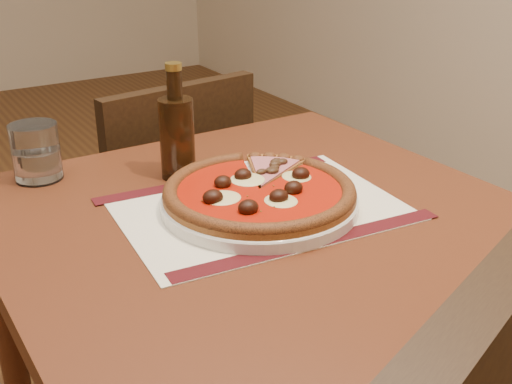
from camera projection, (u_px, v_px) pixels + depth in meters
table at (263, 270)px, 1.04m from camera, size 0.81×0.81×0.75m
chair_far at (164, 216)px, 1.62m from camera, size 0.44×0.44×0.83m
placemat at (259, 208)px, 1.02m from camera, size 0.46×0.35×0.00m
plate at (259, 202)px, 1.02m from camera, size 0.31×0.31×0.02m
pizza at (259, 191)px, 1.01m from camera, size 0.30×0.30×0.04m
ham_slice at (273, 167)px, 1.11m from camera, size 0.14×0.14×0.02m
water_glass at (36, 152)px, 1.11m from camera, size 0.10×0.10×0.10m
bottle at (177, 134)px, 1.11m from camera, size 0.06×0.06×0.20m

